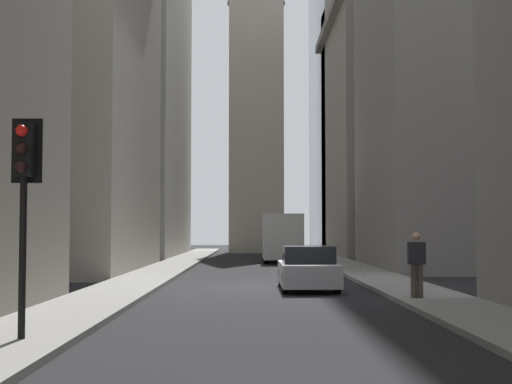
% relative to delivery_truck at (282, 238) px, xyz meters
% --- Properties ---
extents(ground_plane, '(135.00, 135.00, 0.00)m').
position_rel_delivery_truck_xyz_m(ground_plane, '(-19.13, 1.40, -1.46)').
color(ground_plane, black).
extents(sidewalk_right, '(90.00, 2.20, 0.14)m').
position_rel_delivery_truck_xyz_m(sidewalk_right, '(-19.13, 5.90, -1.39)').
color(sidewalk_right, gray).
rests_on(sidewalk_right, ground_plane).
extents(sidewalk_left, '(90.00, 2.20, 0.14)m').
position_rel_delivery_truck_xyz_m(sidewalk_left, '(-19.13, -3.10, -1.39)').
color(sidewalk_left, gray).
rests_on(sidewalk_left, ground_plane).
extents(building_left_far, '(16.26, 10.50, 20.13)m').
position_rel_delivery_truck_xyz_m(building_left_far, '(10.25, -9.19, 8.62)').
color(building_left_far, gray).
rests_on(building_left_far, ground_plane).
extents(building_right_far, '(18.88, 10.00, 24.37)m').
position_rel_delivery_truck_xyz_m(building_right_far, '(9.56, 12.00, 10.73)').
color(building_right_far, '#B7B2A5').
rests_on(building_right_far, ground_plane).
extents(building_right_midfar, '(14.51, 10.50, 22.59)m').
position_rel_delivery_truck_xyz_m(building_right_midfar, '(-9.62, 11.99, 9.84)').
color(building_right_midfar, '#A8A091').
rests_on(building_right_midfar, ground_plane).
extents(church_spire, '(5.02, 5.02, 31.85)m').
position_rel_delivery_truck_xyz_m(church_spire, '(18.51, 1.39, 15.15)').
color(church_spire, beige).
rests_on(church_spire, ground_plane).
extents(delivery_truck, '(6.46, 2.25, 2.84)m').
position_rel_delivery_truck_xyz_m(delivery_truck, '(0.00, 0.00, 0.00)').
color(delivery_truck, silver).
rests_on(delivery_truck, ground_plane).
extents(sedan_silver, '(4.30, 1.78, 1.42)m').
position_rel_delivery_truck_xyz_m(sedan_silver, '(-20.19, 0.00, -0.80)').
color(sedan_silver, '#B7BABF').
rests_on(sedan_silver, ground_plane).
extents(traffic_light_foreground, '(0.43, 0.52, 3.69)m').
position_rel_delivery_truck_xyz_m(traffic_light_foreground, '(-31.68, 5.65, 1.39)').
color(traffic_light_foreground, black).
rests_on(traffic_light_foreground, sidewalk_right).
extents(pedestrian, '(0.26, 0.44, 1.74)m').
position_rel_delivery_truck_xyz_m(pedestrian, '(-24.45, -2.57, -0.37)').
color(pedestrian, '#473D33').
rests_on(pedestrian, sidewalk_left).
extents(discarded_bottle, '(0.07, 0.07, 0.27)m').
position_rel_delivery_truck_xyz_m(discarded_bottle, '(-15.88, -2.48, -1.21)').
color(discarded_bottle, '#999EA3').
rests_on(discarded_bottle, sidewalk_left).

